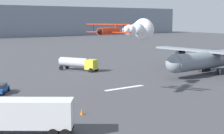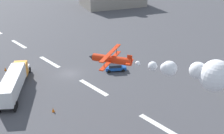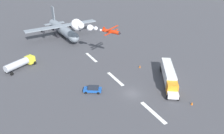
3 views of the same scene
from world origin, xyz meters
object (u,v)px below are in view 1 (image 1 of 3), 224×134
at_px(fuel_tanker_truck, 79,63).
at_px(traffic_cone_far, 82,112).
at_px(semi_truck_orange, 0,115).
at_px(airport_staff_sedan, 0,88).
at_px(stunt_biplane_red, 140,29).
at_px(cargo_transport_plane, 209,59).

distance_m(fuel_tanker_truck, traffic_cone_far, 35.48).
xyz_separation_m(semi_truck_orange, fuel_tanker_truck, (27.21, 32.79, -0.40)).
distance_m(fuel_tanker_truck, airport_staff_sedan, 25.51).
distance_m(stunt_biplane_red, semi_truck_orange, 32.26).
distance_m(stunt_biplane_red, airport_staff_sedan, 25.65).
xyz_separation_m(semi_truck_orange, traffic_cone_far, (10.36, 1.60, -1.77)).
bearing_deg(traffic_cone_far, fuel_tanker_truck, 61.61).
xyz_separation_m(stunt_biplane_red, airport_staff_sedan, (-23.05, 6.65, -9.09)).
relative_size(stunt_biplane_red, fuel_tanker_truck, 1.84).
bearing_deg(fuel_tanker_truck, semi_truck_orange, -129.69).
height_order(semi_truck_orange, airport_staff_sedan, semi_truck_orange).
bearing_deg(traffic_cone_far, stunt_biplane_red, 31.22).
height_order(stunt_biplane_red, airport_staff_sedan, stunt_biplane_red).
relative_size(cargo_transport_plane, semi_truck_orange, 2.08).
height_order(airport_staff_sedan, traffic_cone_far, airport_staff_sedan).
distance_m(stunt_biplane_red, traffic_cone_far, 23.40).
relative_size(semi_truck_orange, airport_staff_sedan, 3.12).
relative_size(semi_truck_orange, fuel_tanker_truck, 1.56).
bearing_deg(semi_truck_orange, fuel_tanker_truck, 50.31).
bearing_deg(cargo_transport_plane, semi_truck_orange, -164.86).
relative_size(semi_truck_orange, traffic_cone_far, 19.29).
height_order(semi_truck_orange, fuel_tanker_truck, semi_truck_orange).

